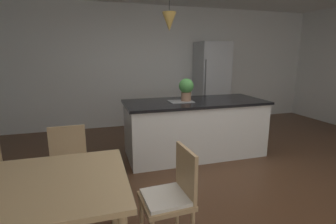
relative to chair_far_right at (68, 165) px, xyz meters
name	(u,v)px	position (x,y,z in m)	size (l,w,h in m)	color
ground_plane	(221,189)	(1.76, -0.14, -0.49)	(10.00, 8.40, 0.04)	#4C301E
wall_back_kitchen	(157,67)	(1.76, 3.12, 0.88)	(10.00, 0.12, 2.70)	silver
chair_far_right	(68,165)	(0.00, 0.00, 0.00)	(0.40, 0.40, 0.87)	tan
chair_kitchen_end	(171,195)	(0.87, -0.87, 0.00)	(0.42, 0.42, 0.87)	tan
kitchen_island	(195,127)	(1.86, 1.00, -0.01)	(2.25, 0.95, 0.91)	silver
refrigerator	(211,84)	(2.99, 2.72, 0.48)	(0.70, 0.67, 1.91)	#B2B5B7
pendant_over_island_main	(169,22)	(1.42, 1.00, 1.62)	(0.21, 0.21, 0.74)	black
potted_plant_on_island	(186,88)	(1.70, 1.00, 0.63)	(0.23, 0.23, 0.36)	#8C664C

